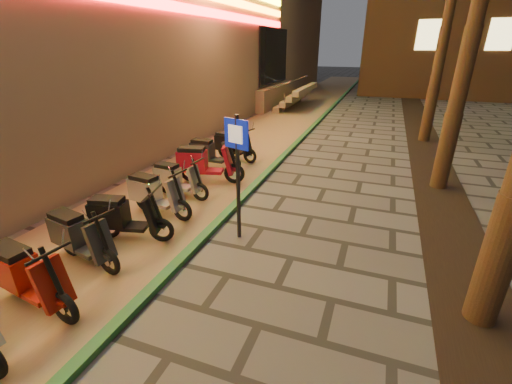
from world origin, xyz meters
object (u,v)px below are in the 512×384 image
at_px(pedestrian_sign, 237,162).
at_px(scooter_6, 122,216).
at_px(scooter_4, 25,276).
at_px(scooter_7, 154,193).
at_px(scooter_8, 175,179).
at_px(scooter_11, 231,145).
at_px(scooter_5, 78,236).
at_px(scooter_9, 202,163).
at_px(scooter_10, 210,153).

height_order(pedestrian_sign, scooter_6, pedestrian_sign).
relative_size(scooter_4, scooter_7, 1.03).
relative_size(scooter_8, scooter_11, 0.96).
distance_m(scooter_5, scooter_8, 2.94).
xyz_separation_m(scooter_8, scooter_9, (0.18, 1.05, 0.10)).
bearing_deg(scooter_10, scooter_4, -85.69).
distance_m(scooter_8, scooter_10, 2.12).
relative_size(pedestrian_sign, scooter_7, 1.49).
distance_m(scooter_9, scooter_11, 2.11).
xyz_separation_m(pedestrian_sign, scooter_8, (-2.20, 1.27, -1.07)).
bearing_deg(scooter_6, scooter_4, -103.98).
height_order(scooter_5, scooter_6, scooter_6).
relative_size(pedestrian_sign, scooter_10, 1.48).
bearing_deg(scooter_6, scooter_5, -116.95).
bearing_deg(scooter_8, scooter_6, -80.50).
relative_size(pedestrian_sign, scooter_8, 1.60).
distance_m(scooter_10, scooter_11, 1.07).
height_order(scooter_8, scooter_9, scooter_9).
height_order(scooter_5, scooter_9, scooter_9).
xyz_separation_m(scooter_5, scooter_10, (-0.15, 5.05, 0.01)).
xyz_separation_m(scooter_5, scooter_11, (0.07, 6.10, -0.00)).
bearing_deg(scooter_4, scooter_7, 99.15).
bearing_deg(scooter_7, scooter_10, 101.70).
bearing_deg(scooter_10, scooter_6, -84.08).
bearing_deg(pedestrian_sign, scooter_11, 133.18).
relative_size(scooter_5, scooter_10, 0.98).
bearing_deg(scooter_5, scooter_11, 99.95).
xyz_separation_m(scooter_5, scooter_7, (0.10, 1.95, 0.01)).
xyz_separation_m(scooter_5, scooter_9, (0.19, 3.99, 0.07)).
bearing_deg(scooter_11, scooter_10, -88.13).
bearing_deg(scooter_8, pedestrian_sign, -25.51).
distance_m(scooter_4, scooter_6, 1.92).
height_order(pedestrian_sign, scooter_4, pedestrian_sign).
distance_m(pedestrian_sign, scooter_11, 5.02).
height_order(scooter_4, scooter_6, scooter_4).
bearing_deg(scooter_5, scooter_7, 97.63).
bearing_deg(scooter_11, scooter_9, -72.83).
relative_size(scooter_6, scooter_8, 1.07).
bearing_deg(scooter_6, scooter_11, 77.79).
relative_size(scooter_4, scooter_5, 1.04).
height_order(pedestrian_sign, scooter_9, pedestrian_sign).
bearing_deg(scooter_7, pedestrian_sign, -0.52).
bearing_deg(scooter_4, scooter_11, 98.49).
bearing_deg(scooter_9, scooter_4, -104.53).
xyz_separation_m(scooter_6, scooter_8, (-0.19, 2.10, -0.03)).
xyz_separation_m(scooter_10, scooter_11, (0.23, 1.04, -0.02)).
distance_m(pedestrian_sign, scooter_6, 2.42).
distance_m(scooter_5, scooter_11, 6.10).
bearing_deg(scooter_9, scooter_7, -106.89).
bearing_deg(scooter_4, scooter_8, 100.06).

